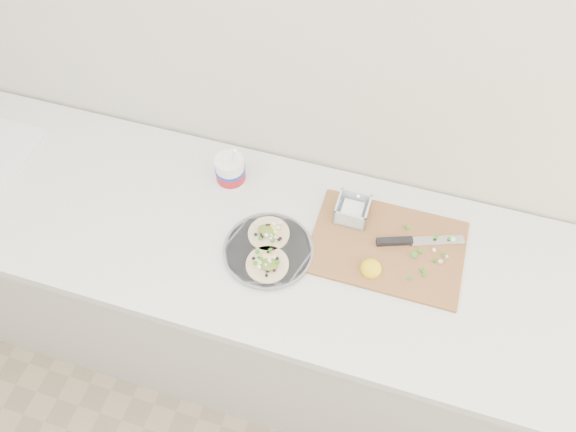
% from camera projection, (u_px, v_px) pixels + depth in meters
% --- Properties ---
extents(counter, '(2.44, 0.66, 0.90)m').
position_uv_depth(counter, '(220.00, 289.00, 2.08)').
color(counter, beige).
rests_on(counter, ground).
extents(taco_plate, '(0.27, 0.27, 0.04)m').
position_uv_depth(taco_plate, '(268.00, 249.00, 1.64)').
color(taco_plate, slate).
rests_on(taco_plate, counter).
extents(tub, '(0.09, 0.09, 0.21)m').
position_uv_depth(tub, '(231.00, 170.00, 1.75)').
color(tub, white).
rests_on(tub, counter).
extents(cutboard, '(0.45, 0.31, 0.07)m').
position_uv_depth(cutboard, '(386.00, 241.00, 1.65)').
color(cutboard, brown).
rests_on(cutboard, counter).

